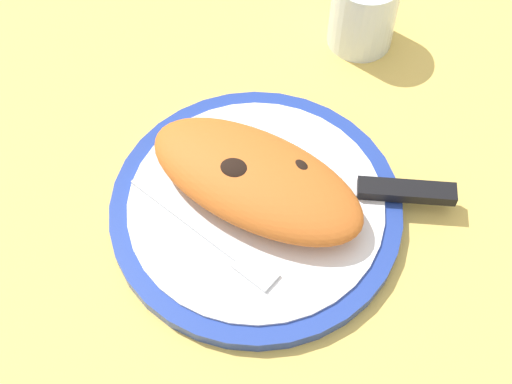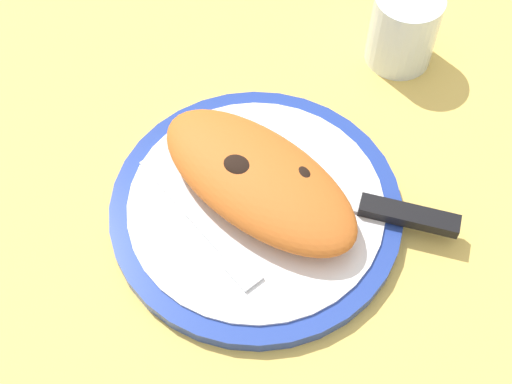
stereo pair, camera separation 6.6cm
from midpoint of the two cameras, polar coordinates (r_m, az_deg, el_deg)
ground_plane at (r=70.96cm, az=-2.67°, el=-2.51°), size 150.00×150.00×3.00cm
plate at (r=68.90cm, az=-2.75°, el=-1.53°), size 28.32×28.32×1.84cm
calzone at (r=66.84cm, az=-2.86°, el=0.82°), size 22.55×11.48×4.65cm
fork at (r=66.21cm, az=-6.28°, el=-4.04°), size 17.51×3.58×0.40cm
knife at (r=68.71cm, az=6.55°, el=0.01°), size 21.59×12.68×1.20cm
water_glass at (r=81.60cm, az=6.23°, el=13.75°), size 7.41×7.41×8.69cm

